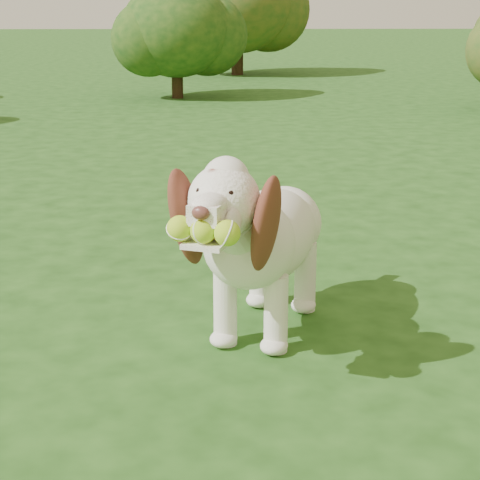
{
  "coord_description": "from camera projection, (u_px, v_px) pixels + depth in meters",
  "views": [
    {
      "loc": [
        -0.02,
        -2.8,
        1.42
      ],
      "look_at": [
        0.05,
        0.22,
        0.52
      ],
      "focal_mm": 60.0,
      "sensor_mm": 36.0,
      "label": 1
    }
  ],
  "objects": [
    {
      "name": "shrub_i",
      "position": [
        237.0,
        3.0,
        15.52
      ],
      "size": [
        2.24,
        2.24,
        2.32
      ],
      "color": "#382314",
      "rests_on": "ground"
    },
    {
      "name": "shrub_b",
      "position": [
        176.0,
        30.0,
        11.84
      ],
      "size": [
        1.65,
        1.65,
        1.71
      ],
      "color": "#382314",
      "rests_on": "ground"
    },
    {
      "name": "ground",
      "position": [
        227.0,
        385.0,
        3.08
      ],
      "size": [
        80.0,
        80.0,
        0.0
      ],
      "primitive_type": "plane",
      "color": "#1B4012",
      "rests_on": "ground"
    },
    {
      "name": "dog",
      "position": [
        261.0,
        234.0,
        3.41
      ],
      "size": [
        0.76,
        1.32,
        0.88
      ],
      "rotation": [
        0.0,
        0.0,
        -0.35
      ],
      "color": "white",
      "rests_on": "ground"
    }
  ]
}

